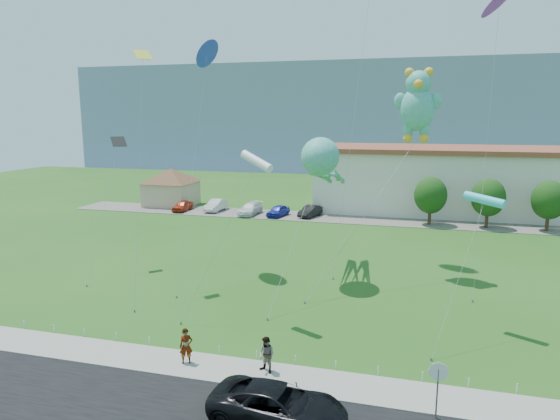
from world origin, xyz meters
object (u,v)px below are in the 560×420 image
at_px(parked_car_silver, 216,205).
at_px(teddy_bear_kite, 417,103).
at_px(parked_car_blue, 278,211).
at_px(parked_car_red, 183,206).
at_px(stop_sign, 438,377).
at_px(suv, 278,406).
at_px(pedestrian_right, 267,355).
at_px(pedestrian_left, 186,346).
at_px(parked_car_white, 250,209).
at_px(octopus_kite, 323,164).
at_px(pavilion, 171,183).
at_px(parked_car_black, 310,211).

height_order(parked_car_silver, teddy_bear_kite, teddy_bear_kite).
bearing_deg(parked_car_blue, parked_car_red, -168.01).
relative_size(stop_sign, suv, 0.45).
bearing_deg(pedestrian_right, pedestrian_left, -153.63).
relative_size(stop_sign, teddy_bear_kite, 0.16).
relative_size(parked_car_red, parked_car_white, 0.80).
relative_size(pedestrian_left, octopus_kite, 0.12).
xyz_separation_m(pedestrian_right, teddy_bear_kite, (6.25, 18.16, 11.99)).
bearing_deg(pedestrian_right, stop_sign, 11.55).
relative_size(pavilion, suv, 1.67).
xyz_separation_m(parked_car_silver, octopus_kite, (17.99, -22.68, 7.75)).
height_order(parked_car_red, parked_car_blue, parked_car_blue).
xyz_separation_m(pavilion, parked_car_black, (20.14, -3.09, -2.29)).
distance_m(stop_sign, parked_car_white, 43.83).
bearing_deg(stop_sign, pedestrian_right, 167.51).
distance_m(pavilion, parked_car_blue, 16.92).
bearing_deg(teddy_bear_kite, parked_car_black, 121.90).
bearing_deg(parked_car_red, parked_car_white, 0.54).
bearing_deg(suv, pedestrian_left, 62.39).
distance_m(pedestrian_right, parked_car_white, 39.16).
relative_size(parked_car_silver, parked_car_white, 0.93).
distance_m(parked_car_red, parked_car_blue, 12.83).
xyz_separation_m(parked_car_red, parked_car_white, (9.17, 0.01, 0.05)).
distance_m(octopus_kite, teddy_bear_kite, 8.36).
relative_size(suv, parked_car_black, 1.34).
height_order(suv, parked_car_white, suv).
relative_size(parked_car_silver, parked_car_blue, 1.15).
distance_m(parked_car_black, teddy_bear_kite, 25.79).
distance_m(stop_sign, pedestrian_left, 11.79).
distance_m(pedestrian_left, parked_car_blue, 37.26).
distance_m(parked_car_white, parked_car_black, 7.51).
xyz_separation_m(pedestrian_right, parked_car_blue, (-9.58, 36.68, -0.24)).
distance_m(parked_car_white, parked_car_blue, 3.67).
xyz_separation_m(stop_sign, parked_car_black, (-13.36, 39.12, -1.13)).
bearing_deg(stop_sign, parked_car_black, 108.85).
xyz_separation_m(parked_car_white, teddy_bear_kite, (19.49, -18.70, 12.20)).
xyz_separation_m(pavilion, parked_car_red, (3.49, -3.68, -2.30)).
xyz_separation_m(pavilion, teddy_bear_kite, (32.14, -22.36, 9.94)).
relative_size(pedestrian_right, parked_car_red, 0.45).
distance_m(pedestrian_right, octopus_kite, 17.04).
bearing_deg(octopus_kite, pavilion, 135.45).
height_order(pedestrian_right, parked_car_silver, pedestrian_right).
bearing_deg(pedestrian_left, parked_car_red, 88.27).
bearing_deg(parked_car_black, parked_car_white, -160.22).
relative_size(suv, parked_car_blue, 1.39).
distance_m(pedestrian_right, parked_car_blue, 37.91).
distance_m(suv, teddy_bear_kite, 25.41).
relative_size(pavilion, pedestrian_left, 5.22).
height_order(parked_car_blue, teddy_bear_kite, teddy_bear_kite).
height_order(pavilion, teddy_bear_kite, teddy_bear_kite).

